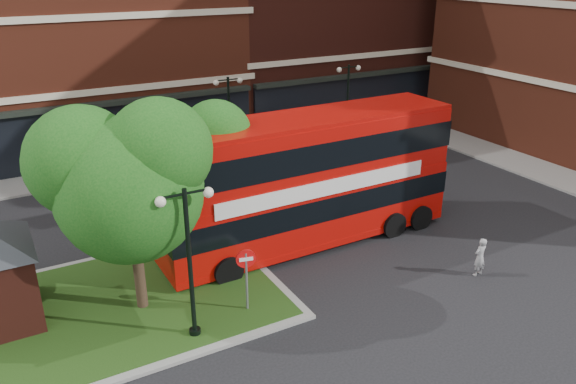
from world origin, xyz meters
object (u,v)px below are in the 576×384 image
woman (480,257)px  car_silver (170,155)px  bus (308,172)px  car_white (319,136)px

woman → car_silver: (-6.18, 17.36, -0.14)m
bus → car_silver: bus is taller
woman → car_white: 16.12m
woman → car_silver: woman is taller
bus → car_silver: bearing=98.7°
bus → woman: 7.24m
bus → car_white: bearing=55.2°
woman → car_white: (2.88, 15.86, 0.01)m
woman → car_silver: 18.43m
woman → car_white: size_ratio=0.32×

